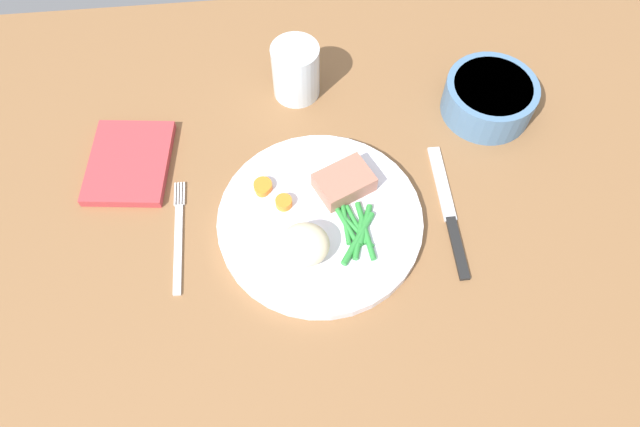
# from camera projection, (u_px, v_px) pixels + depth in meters

# --- Properties ---
(dining_table) EXTENTS (1.20, 0.90, 0.02)m
(dining_table) POSITION_uv_depth(u_px,v_px,m) (311.00, 228.00, 0.77)
(dining_table) COLOR brown
(dining_table) RESTS_ON ground
(dinner_plate) EXTENTS (0.27, 0.27, 0.02)m
(dinner_plate) POSITION_uv_depth(u_px,v_px,m) (320.00, 220.00, 0.75)
(dinner_plate) COLOR white
(dinner_plate) RESTS_ON dining_table
(meat_portion) EXTENTS (0.09, 0.08, 0.03)m
(meat_portion) POSITION_uv_depth(u_px,v_px,m) (344.00, 182.00, 0.76)
(meat_portion) COLOR #A86B56
(meat_portion) RESTS_ON dinner_plate
(mashed_potatoes) EXTENTS (0.06, 0.06, 0.04)m
(mashed_potatoes) POSITION_uv_depth(u_px,v_px,m) (304.00, 245.00, 0.70)
(mashed_potatoes) COLOR beige
(mashed_potatoes) RESTS_ON dinner_plate
(carrot_slices) EXTENTS (0.05, 0.05, 0.01)m
(carrot_slices) POSITION_uv_depth(u_px,v_px,m) (269.00, 192.00, 0.76)
(carrot_slices) COLOR orange
(carrot_slices) RESTS_ON dinner_plate
(green_beans) EXTENTS (0.06, 0.10, 0.01)m
(green_beans) POSITION_uv_depth(u_px,v_px,m) (357.00, 230.00, 0.73)
(green_beans) COLOR #2D8C38
(green_beans) RESTS_ON dinner_plate
(fork) EXTENTS (0.01, 0.17, 0.00)m
(fork) POSITION_uv_depth(u_px,v_px,m) (179.00, 236.00, 0.75)
(fork) COLOR silver
(fork) RESTS_ON dining_table
(knife) EXTENTS (0.02, 0.20, 0.01)m
(knife) POSITION_uv_depth(u_px,v_px,m) (449.00, 213.00, 0.77)
(knife) COLOR black
(knife) RESTS_ON dining_table
(water_glass) EXTENTS (0.07, 0.07, 0.09)m
(water_glass) POSITION_uv_depth(u_px,v_px,m) (295.00, 74.00, 0.84)
(water_glass) COLOR silver
(water_glass) RESTS_ON dining_table
(salad_bowl) EXTENTS (0.13, 0.13, 0.05)m
(salad_bowl) POSITION_uv_depth(u_px,v_px,m) (489.00, 97.00, 0.83)
(salad_bowl) COLOR #4C7299
(salad_bowl) RESTS_ON dining_table
(napkin) EXTENTS (0.13, 0.15, 0.01)m
(napkin) POSITION_uv_depth(u_px,v_px,m) (129.00, 162.00, 0.80)
(napkin) COLOR #B2383D
(napkin) RESTS_ON dining_table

